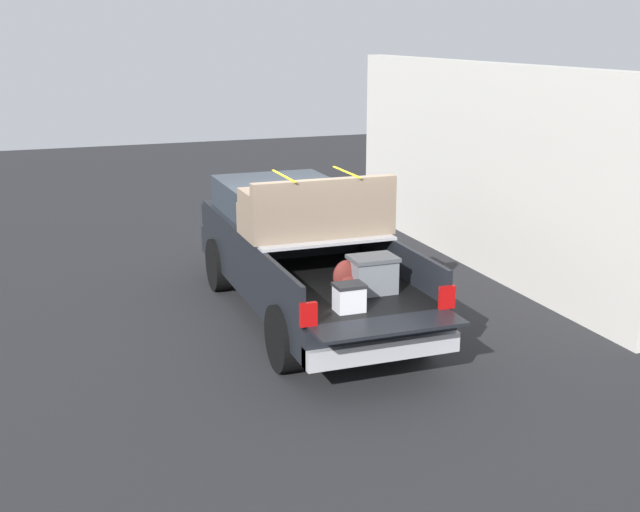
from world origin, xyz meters
The scene contains 3 objects.
ground_plane centered at (0.00, 0.00, 0.00)m, with size 40.00×40.00×0.00m, color #262628.
pickup_truck centered at (0.36, 0.00, 0.96)m, with size 6.05×2.06×2.23m.
building_facade centered at (1.69, -3.80, 1.80)m, with size 9.05×0.36×3.60m, color silver.
Camera 1 is at (-10.74, 3.72, 4.11)m, focal length 45.50 mm.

